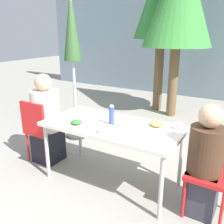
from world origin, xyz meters
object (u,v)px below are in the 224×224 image
at_px(salad_bowl, 108,130).
at_px(chair_left, 40,127).
at_px(closed_umbrella, 72,36).
at_px(chair_right, 212,164).
at_px(person_right, 205,164).
at_px(person_left, 46,122).
at_px(drinking_cup, 179,126).
at_px(bottle, 111,115).

bearing_deg(salad_bowl, chair_left, 173.01).
distance_m(chair_left, closed_umbrella, 1.49).
relative_size(closed_umbrella, salad_bowl, 12.08).
relative_size(chair_right, person_right, 0.78).
height_order(chair_left, chair_right, same).
bearing_deg(person_right, salad_bowl, 13.35).
relative_size(person_left, person_right, 1.08).
bearing_deg(drinking_cup, salad_bowl, -143.17).
xyz_separation_m(chair_right, salad_bowl, (-1.01, -0.29, 0.24)).
distance_m(person_left, drinking_cup, 1.76).
relative_size(chair_left, closed_umbrella, 0.38).
bearing_deg(salad_bowl, person_right, 12.25).
xyz_separation_m(drinking_cup, salad_bowl, (-0.61, -0.46, -0.02)).
bearing_deg(person_right, chair_right, -122.02).
bearing_deg(chair_right, salad_bowl, 16.98).
bearing_deg(person_left, chair_left, -122.02).
height_order(person_left, person_right, person_left).
bearing_deg(person_right, chair_left, 2.84).
distance_m(person_left, bottle, 1.07).
height_order(person_left, salad_bowl, person_left).
height_order(chair_left, salad_bowl, chair_left).
height_order(person_left, drinking_cup, person_left).
bearing_deg(chair_right, bottle, 4.33).
xyz_separation_m(person_left, salad_bowl, (1.12, -0.22, 0.19)).
relative_size(chair_left, person_right, 0.78).
bearing_deg(closed_umbrella, salad_bowl, -39.67).
bearing_deg(chair_left, person_right, 1.51).
height_order(person_left, bottle, person_left).
distance_m(chair_left, person_right, 2.13).
height_order(chair_left, person_left, person_left).
bearing_deg(person_left, bottle, -0.14).
distance_m(chair_left, salad_bowl, 1.20).
distance_m(closed_umbrella, drinking_cup, 2.21).
bearing_deg(bottle, chair_right, 3.22).
relative_size(drinking_cup, salad_bowl, 0.43).
bearing_deg(chair_left, drinking_cup, 9.81).
xyz_separation_m(closed_umbrella, salad_bowl, (1.31, -1.08, -0.91)).
bearing_deg(chair_right, drinking_cup, -22.47).
xyz_separation_m(closed_umbrella, drinking_cup, (1.92, -0.63, -0.89)).
height_order(person_right, bottle, person_right).
xyz_separation_m(person_left, person_right, (2.08, -0.02, -0.04)).
height_order(chair_right, closed_umbrella, closed_umbrella).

